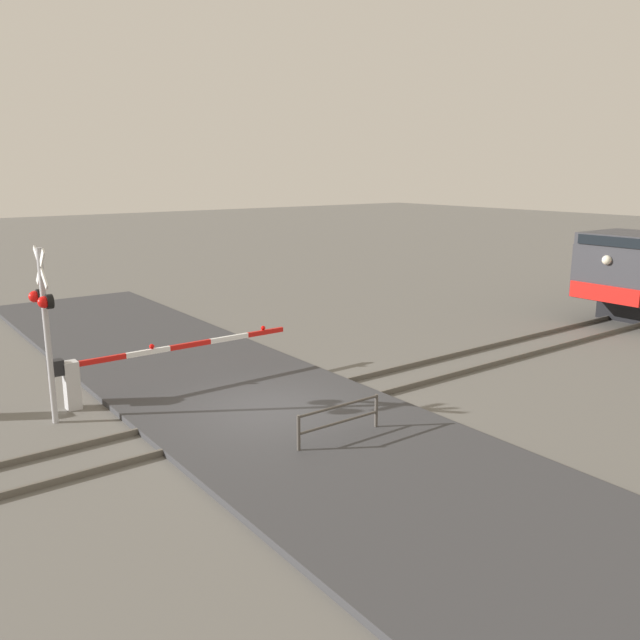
% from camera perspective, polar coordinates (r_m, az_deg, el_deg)
% --- Properties ---
extents(ground_plane, '(160.00, 160.00, 0.00)m').
position_cam_1_polar(ground_plane, '(16.63, -4.60, -8.26)').
color(ground_plane, '#605E59').
extents(rail_track_left, '(0.08, 80.00, 0.15)m').
position_cam_1_polar(rail_track_left, '(17.17, -5.88, -7.31)').
color(rail_track_left, '#59544C').
rests_on(rail_track_left, ground_plane).
extents(rail_track_right, '(0.08, 80.00, 0.15)m').
position_cam_1_polar(rail_track_right, '(16.04, -3.22, -8.77)').
color(rail_track_right, '#59544C').
rests_on(rail_track_right, ground_plane).
extents(road_surface, '(36.00, 6.28, 0.15)m').
position_cam_1_polar(road_surface, '(16.60, -4.60, -8.01)').
color(road_surface, '#38383A').
rests_on(road_surface, ground_plane).
extents(crossing_signal, '(1.18, 0.33, 4.31)m').
position_cam_1_polar(crossing_signal, '(16.56, -23.10, 0.41)').
color(crossing_signal, '#ADADB2').
rests_on(crossing_signal, ground_plane).
extents(crossing_gate, '(0.36, 7.01, 1.38)m').
position_cam_1_polar(crossing_gate, '(18.10, -17.99, -4.15)').
color(crossing_gate, silver).
rests_on(crossing_gate, ground_plane).
extents(guard_railing, '(0.08, 2.29, 0.95)m').
position_cam_1_polar(guard_railing, '(14.63, 1.69, -8.68)').
color(guard_railing, '#4C4742').
rests_on(guard_railing, ground_plane).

